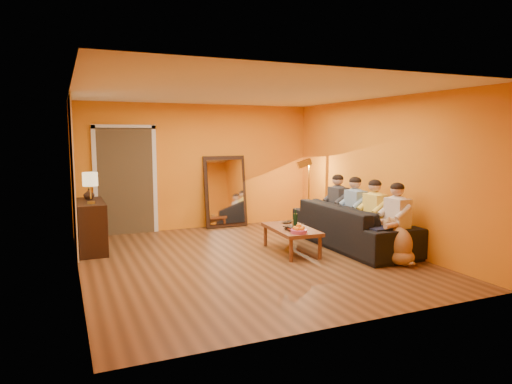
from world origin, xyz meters
name	(u,v)px	position (x,y,z in m)	size (l,w,h in m)	color
room_shell	(239,176)	(0.00, 0.37, 1.30)	(5.00, 5.50, 2.60)	brown
white_accent	(73,174)	(-2.48, 1.75, 1.30)	(0.02, 1.90, 2.58)	white
doorway_recess	(125,181)	(-1.50, 2.83, 1.05)	(1.06, 0.30, 2.10)	#3F2D19
door_jamb_left	(95,183)	(-2.07, 2.71, 1.05)	(0.08, 0.06, 2.20)	white
door_jamb_right	(155,180)	(-0.93, 2.71, 1.05)	(0.08, 0.06, 2.20)	white
door_header	(124,127)	(-1.50, 2.71, 2.12)	(1.22, 0.06, 0.08)	white
mirror_frame	(225,191)	(0.55, 2.63, 0.76)	(0.92, 0.06, 1.52)	black
mirror_glass	(226,192)	(0.55, 2.59, 0.76)	(0.78, 0.02, 1.36)	white
sideboard	(91,226)	(-2.24, 1.55, 0.42)	(0.44, 1.18, 0.85)	black
table_lamp	(90,188)	(-2.24, 1.25, 1.10)	(0.24, 0.24, 0.51)	beige
sofa	(352,225)	(2.00, 0.05, 0.38)	(1.01, 2.58, 0.75)	black
coffee_table	(291,240)	(0.83, 0.12, 0.21)	(0.62, 1.22, 0.42)	brown
floor_lamp	(309,195)	(2.07, 1.70, 0.72)	(0.30, 0.24, 1.44)	gold
dog	(398,240)	(2.00, -1.14, 0.36)	(0.40, 0.62, 0.73)	#AF6F4F
person_far_left	(397,222)	(2.13, -0.95, 0.61)	(0.70, 0.44, 1.22)	beige
person_mid_left	(375,216)	(2.13, -0.40, 0.61)	(0.70, 0.44, 1.22)	#F8DD52
person_mid_right	(355,211)	(2.13, 0.15, 0.61)	(0.70, 0.44, 1.22)	#7C9CC0
person_far_right	(338,207)	(2.13, 0.70, 0.61)	(0.70, 0.44, 1.22)	#323237
fruit_bowl	(299,228)	(0.73, -0.33, 0.50)	(0.26, 0.26, 0.16)	#C64579
wine_bottle	(295,219)	(0.88, 0.07, 0.58)	(0.07, 0.07, 0.31)	black
tumbler	(294,223)	(0.95, 0.24, 0.47)	(0.11, 0.11, 0.10)	#B27F3F
laptop	(291,222)	(1.01, 0.47, 0.43)	(0.31, 0.20, 0.02)	black
book_lower	(287,230)	(0.65, -0.08, 0.43)	(0.19, 0.26, 0.02)	black
book_mid	(287,229)	(0.66, -0.07, 0.45)	(0.16, 0.22, 0.02)	red
book_upper	(287,228)	(0.65, -0.09, 0.47)	(0.17, 0.22, 0.02)	black
vase	(89,194)	(-2.24, 1.80, 0.94)	(0.18, 0.18, 0.19)	black
flowers	(88,180)	(-2.24, 1.80, 1.18)	(0.17, 0.17, 0.42)	red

